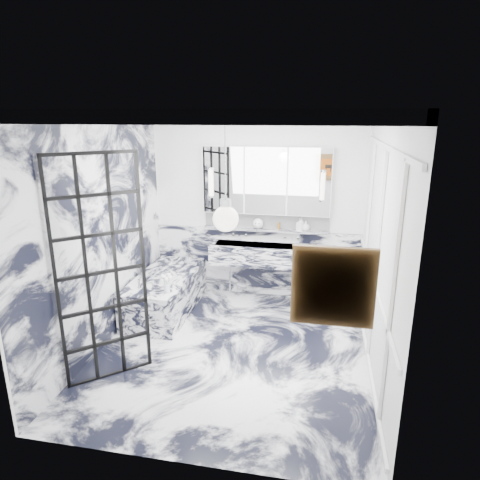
% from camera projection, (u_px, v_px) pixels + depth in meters
% --- Properties ---
extents(floor, '(3.60, 3.60, 0.00)m').
position_uv_depth(floor, '(233.00, 350.00, 5.22)').
color(floor, silver).
rests_on(floor, ground).
extents(ceiling, '(3.60, 3.60, 0.00)m').
position_uv_depth(ceiling, '(231.00, 111.00, 4.42)').
color(ceiling, white).
rests_on(ceiling, wall_back).
extents(wall_back, '(3.60, 0.00, 3.60)m').
position_uv_depth(wall_back, '(257.00, 207.00, 6.51)').
color(wall_back, white).
rests_on(wall_back, floor).
extents(wall_front, '(3.60, 0.00, 3.60)m').
position_uv_depth(wall_front, '(181.00, 309.00, 3.12)').
color(wall_front, white).
rests_on(wall_front, floor).
extents(wall_left, '(0.00, 3.60, 3.60)m').
position_uv_depth(wall_left, '(101.00, 233.00, 5.11)').
color(wall_left, white).
rests_on(wall_left, floor).
extents(wall_right, '(0.00, 3.60, 3.60)m').
position_uv_depth(wall_right, '(380.00, 248.00, 4.53)').
color(wall_right, white).
rests_on(wall_right, floor).
extents(marble_clad_back, '(3.18, 0.05, 1.05)m').
position_uv_depth(marble_clad_back, '(256.00, 262.00, 6.74)').
color(marble_clad_back, silver).
rests_on(marble_clad_back, floor).
extents(marble_clad_left, '(0.02, 3.56, 2.68)m').
position_uv_depth(marble_clad_left, '(103.00, 238.00, 5.12)').
color(marble_clad_left, silver).
rests_on(marble_clad_left, floor).
extents(panel_molding, '(0.03, 3.40, 2.30)m').
position_uv_depth(panel_molding, '(377.00, 257.00, 4.56)').
color(panel_molding, white).
rests_on(panel_molding, floor).
extents(soap_bottle_a, '(0.09, 0.09, 0.20)m').
position_uv_depth(soap_bottle_a, '(301.00, 224.00, 6.36)').
color(soap_bottle_a, '#8C5919').
rests_on(soap_bottle_a, ledge).
extents(soap_bottle_b, '(0.10, 0.11, 0.19)m').
position_uv_depth(soap_bottle_b, '(300.00, 224.00, 6.37)').
color(soap_bottle_b, '#4C4C51').
rests_on(soap_bottle_b, ledge).
extents(soap_bottle_c, '(0.13, 0.13, 0.15)m').
position_uv_depth(soap_bottle_c, '(306.00, 226.00, 6.36)').
color(soap_bottle_c, silver).
rests_on(soap_bottle_c, ledge).
extents(face_pot, '(0.16, 0.16, 0.16)m').
position_uv_depth(face_pot, '(258.00, 224.00, 6.49)').
color(face_pot, white).
rests_on(face_pot, ledge).
extents(amber_bottle, '(0.04, 0.04, 0.10)m').
position_uv_depth(amber_bottle, '(279.00, 226.00, 6.44)').
color(amber_bottle, '#8C5919').
rests_on(amber_bottle, ledge).
extents(flower_vase, '(0.08, 0.08, 0.12)m').
position_uv_depth(flower_vase, '(167.00, 287.00, 5.54)').
color(flower_vase, silver).
rests_on(flower_vase, bathtub).
extents(crittall_door, '(0.69, 0.61, 2.41)m').
position_uv_depth(crittall_door, '(101.00, 272.00, 4.38)').
color(crittall_door, black).
rests_on(crittall_door, floor).
extents(artwork, '(0.47, 0.04, 0.47)m').
position_uv_depth(artwork, '(333.00, 287.00, 2.89)').
color(artwork, '#D75A16').
rests_on(artwork, wall_front).
extents(pendant_light, '(0.22, 0.22, 0.22)m').
position_uv_depth(pendant_light, '(226.00, 219.00, 3.65)').
color(pendant_light, white).
rests_on(pendant_light, ceiling).
extents(trough_sink, '(1.60, 0.45, 0.30)m').
position_uv_depth(trough_sink, '(263.00, 254.00, 6.44)').
color(trough_sink, silver).
rests_on(trough_sink, wall_back).
extents(ledge, '(1.90, 0.14, 0.04)m').
position_uv_depth(ledge, '(265.00, 230.00, 6.50)').
color(ledge, silver).
rests_on(ledge, wall_back).
extents(subway_tile, '(1.90, 0.03, 0.23)m').
position_uv_depth(subway_tile, '(266.00, 220.00, 6.52)').
color(subway_tile, white).
rests_on(subway_tile, wall_back).
extents(mirror_cabinet, '(1.90, 0.16, 1.00)m').
position_uv_depth(mirror_cabinet, '(266.00, 181.00, 6.29)').
color(mirror_cabinet, white).
rests_on(mirror_cabinet, wall_back).
extents(sconce_left, '(0.07, 0.07, 0.40)m').
position_uv_depth(sconce_left, '(211.00, 183.00, 6.37)').
color(sconce_left, white).
rests_on(sconce_left, mirror_cabinet).
extents(sconce_right, '(0.07, 0.07, 0.40)m').
position_uv_depth(sconce_right, '(323.00, 186.00, 6.07)').
color(sconce_right, white).
rests_on(sconce_right, mirror_cabinet).
extents(bathtub, '(0.75, 1.65, 0.55)m').
position_uv_depth(bathtub, '(166.00, 293.00, 6.20)').
color(bathtub, silver).
rests_on(bathtub, floor).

